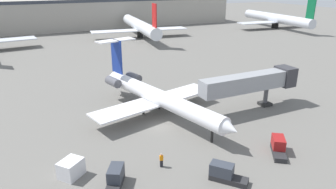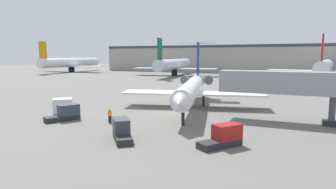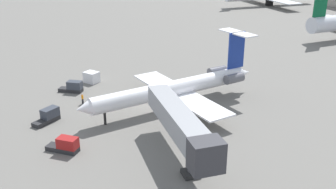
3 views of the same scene
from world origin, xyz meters
TOP-DOWN VIEW (x-y plane):
  - ground_plane at (0.00, 0.00)m, footprint 400.00×400.00m
  - regional_jet at (0.89, 4.45)m, footprint 21.62×29.80m
  - jet_bridge at (16.34, -0.47)m, footprint 17.59×3.21m
  - ground_crew_marshaller at (-4.28, -9.59)m, footprint 0.45×0.34m
  - baggage_tug_lead at (0.69, -14.76)m, footprint 3.65×3.96m
  - baggage_tug_trailing at (-9.95, -10.62)m, footprint 3.16×4.18m
  - baggage_tug_spare at (9.87, -12.97)m, footprint 3.47×4.07m
  - cargo_container_uld at (-13.79, -7.08)m, footprint 3.12×3.06m

SIDE VIEW (x-z plane):
  - ground_plane at x=0.00m, z-range -0.10..0.00m
  - baggage_tug_lead at x=0.69m, z-range -0.11..1.79m
  - baggage_tug_trailing at x=-9.95m, z-range -0.11..1.79m
  - baggage_tug_spare at x=9.87m, z-range -0.11..1.79m
  - ground_crew_marshaller at x=-4.28m, z-range 0.01..1.70m
  - cargo_container_uld at x=-13.79m, z-range 0.00..1.94m
  - regional_jet at x=0.89m, z-range -1.92..8.26m
  - jet_bridge at x=16.34m, z-range 1.43..7.65m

